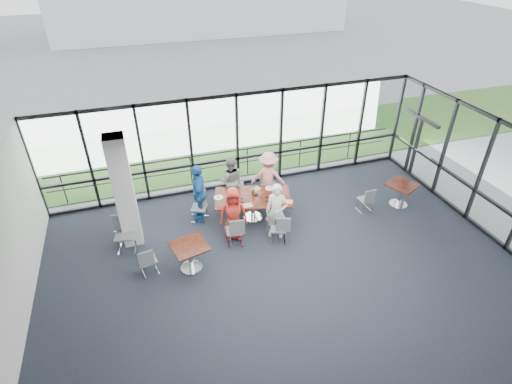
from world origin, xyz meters
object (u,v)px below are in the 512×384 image
object	(u,v)px
structural_column	(124,193)
side_table_right	(402,188)
chair_spare_r	(366,200)
chair_spare_la	(148,260)
chair_main_fl	(236,186)
diner_far_right	(268,177)
chair_main_nr	(278,228)
diner_near_right	(277,211)
chair_main_nl	(234,231)
main_table	(253,200)
side_table_left	(189,249)
diner_end	(199,193)
chair_spare_lb	(125,235)
diner_near_left	(233,214)
diner_far_left	(230,180)
chair_main_fr	(269,186)
chair_main_end	(199,208)

from	to	relation	value
structural_column	side_table_right	world-z (taller)	structural_column
chair_spare_r	chair_spare_la	bearing A→B (deg)	-177.66
chair_main_fl	structural_column	bearing A→B (deg)	32.97
diner_far_right	structural_column	bearing A→B (deg)	36.26
chair_main_nr	diner_near_right	bearing A→B (deg)	103.95
structural_column	chair_main_nl	distance (m)	3.05
main_table	side_table_left	world-z (taller)	same
diner_end	side_table_right	bearing A→B (deg)	90.68
chair_main_nl	chair_spare_la	xyz separation A→B (m)	(-2.34, -0.42, -0.04)
side_table_right	chair_spare_lb	world-z (taller)	chair_spare_lb
side_table_left	side_table_right	world-z (taller)	same
structural_column	chair_spare_r	distance (m)	7.01
diner_near_left	chair_main_fl	world-z (taller)	diner_near_left
diner_far_right	chair_main_nl	xyz separation A→B (m)	(-1.60, -1.77, -0.40)
side_table_left	diner_end	size ratio (longest dim) A/B	0.55
side_table_left	diner_far_left	size ratio (longest dim) A/B	0.64
diner_near_right	diner_end	size ratio (longest dim) A/B	0.92
chair_main_nl	chair_main_fr	size ratio (longest dim) A/B	0.94
chair_main_fr	chair_spare_lb	xyz separation A→B (m)	(-4.50, -1.19, 0.03)
diner_far_right	chair_spare_la	bearing A→B (deg)	54.91
main_table	chair_spare_lb	xyz separation A→B (m)	(-3.68, -0.34, -0.15)
chair_spare_la	chair_spare_r	size ratio (longest dim) A/B	0.97
side_table_left	chair_main_end	bearing A→B (deg)	72.51
chair_main_nl	chair_main_nr	world-z (taller)	chair_main_nl
chair_main_fr	chair_spare_la	bearing A→B (deg)	30.89
chair_main_fr	chair_spare_la	xyz separation A→B (m)	(-4.00, -2.26, -0.07)
diner_far_right	chair_spare_la	world-z (taller)	diner_far_right
chair_main_fl	chair_main_fr	bearing A→B (deg)	177.40
diner_near_left	diner_near_right	bearing A→B (deg)	-2.39
diner_near_right	chair_spare_la	bearing A→B (deg)	-145.86
structural_column	diner_far_left	xyz separation A→B (m)	(3.09, 1.08, -0.82)
chair_main_fr	chair_main_end	world-z (taller)	chair_main_fr
chair_main_nr	chair_main_end	size ratio (longest dim) A/B	0.99
chair_main_fl	chair_main_end	world-z (taller)	chair_main_fl
diner_far_right	chair_main_nl	bearing A→B (deg)	73.75
side_table_left	chair_main_fl	distance (m)	3.37
diner_near_left	diner_far_left	size ratio (longest dim) A/B	1.00
chair_main_nl	chair_spare_la	distance (m)	2.38
diner_far_right	chair_main_end	size ratio (longest dim) A/B	1.93
structural_column	diner_far_right	world-z (taller)	structural_column
side_table_right	chair_main_end	xyz separation A→B (m)	(-6.13, 1.16, -0.19)
diner_end	chair_main_fr	bearing A→B (deg)	111.53
diner_near_right	chair_spare_r	xyz separation A→B (m)	(3.02, 0.28, -0.42)
chair_main_nr	chair_spare_lb	xyz separation A→B (m)	(-4.02, 0.91, 0.07)
chair_main_end	chair_spare_lb	size ratio (longest dim) A/B	0.88
side_table_left	chair_spare_la	bearing A→B (deg)	170.38
side_table_right	chair_main_fl	size ratio (longest dim) A/B	1.13
diner_near_right	chair_main_end	size ratio (longest dim) A/B	1.92
diner_near_left	chair_spare_lb	bearing A→B (deg)	-173.72
side_table_left	diner_end	distance (m)	2.18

